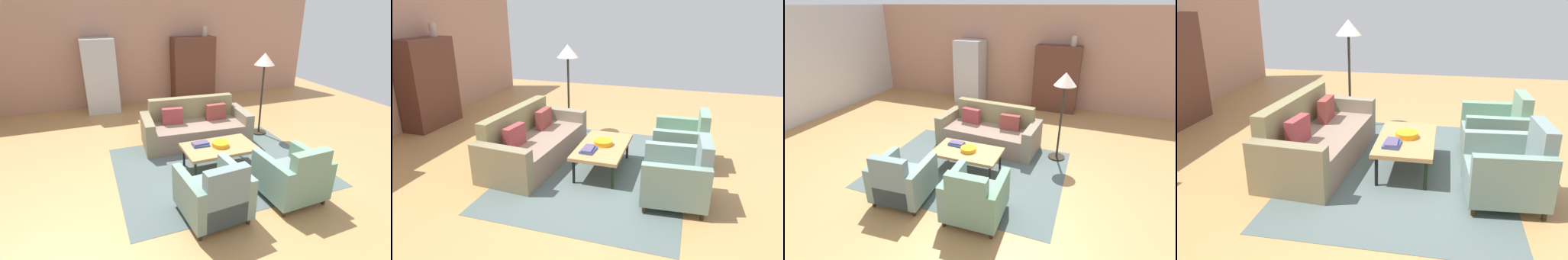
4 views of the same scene
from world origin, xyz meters
TOP-DOWN VIEW (x-y plane):
  - ground_plane at (0.00, 0.00)m, footprint 11.70×11.70m
  - wall_back at (0.00, 4.39)m, footprint 9.75×0.12m
  - area_rug at (0.01, 0.13)m, footprint 3.40×2.60m
  - couch at (0.02, 1.27)m, footprint 2.16×1.05m
  - coffee_table at (0.01, 0.08)m, footprint 1.20×0.70m
  - armchair_left at (-0.58, -1.08)m, footprint 0.86×0.86m
  - armchair_right at (0.61, -1.08)m, footprint 0.83×0.83m
  - fruit_bowl at (0.03, 0.08)m, footprint 0.28×0.28m
  - book_stack at (-0.27, 0.22)m, footprint 0.29×0.21m
  - cabinet at (0.99, 4.04)m, footprint 1.20×0.51m
  - vase_tall at (1.34, 4.04)m, footprint 0.14×0.14m
  - refrigerator at (-1.57, 3.94)m, footprint 0.80×0.73m
  - floor_lamp at (1.47, 1.17)m, footprint 0.40×0.40m

SIDE VIEW (x-z plane):
  - ground_plane at x=0.00m, z-range 0.00..0.00m
  - area_rug at x=0.01m, z-range 0.00..0.01m
  - couch at x=0.02m, z-range -0.14..0.72m
  - armchair_left at x=-0.58m, z-range -0.10..0.78m
  - armchair_right at x=0.61m, z-range -0.10..0.78m
  - coffee_table at x=0.01m, z-range 0.17..0.58m
  - book_stack at x=-0.27m, z-range 0.41..0.47m
  - fruit_bowl at x=0.03m, z-range 0.41..0.48m
  - cabinet at x=0.99m, z-range 0.00..1.80m
  - refrigerator at x=-1.57m, z-range 0.00..1.85m
  - wall_back at x=0.00m, z-range 0.00..2.80m
  - floor_lamp at x=1.47m, z-range 0.58..2.30m
  - vase_tall at x=1.34m, z-range 1.80..2.07m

